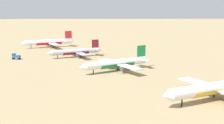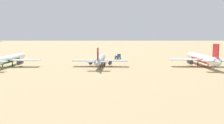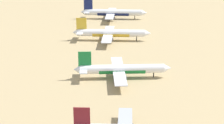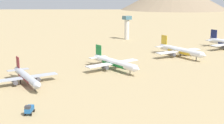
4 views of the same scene
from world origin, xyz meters
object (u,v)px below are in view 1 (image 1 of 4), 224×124
(parked_jet_0, at_px, (49,42))
(service_truck, at_px, (16,56))
(parked_jet_3, at_px, (216,88))
(parked_jet_1, at_px, (76,52))
(parked_jet_2, at_px, (117,63))

(parked_jet_0, distance_m, service_truck, 62.54)
(parked_jet_3, distance_m, service_truck, 135.59)
(parked_jet_1, bearing_deg, parked_jet_3, 95.58)
(parked_jet_2, relative_size, parked_jet_3, 0.93)
(parked_jet_1, xyz_separation_m, parked_jet_2, (-3.38, 53.98, 0.44))
(parked_jet_1, xyz_separation_m, service_truck, (39.17, -10.21, -1.80))
(parked_jet_2, distance_m, service_truck, 77.04)
(parked_jet_2, height_order, service_truck, parked_jet_2)
(parked_jet_3, bearing_deg, parked_jet_0, -85.65)
(parked_jet_1, bearing_deg, parked_jet_0, -88.00)
(parked_jet_0, relative_size, service_truck, 8.45)
(parked_jet_0, bearing_deg, service_truck, 53.64)
(parked_jet_0, height_order, service_truck, parked_jet_0)
(service_truck, bearing_deg, parked_jet_3, 111.85)
(parked_jet_1, bearing_deg, service_truck, -14.61)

